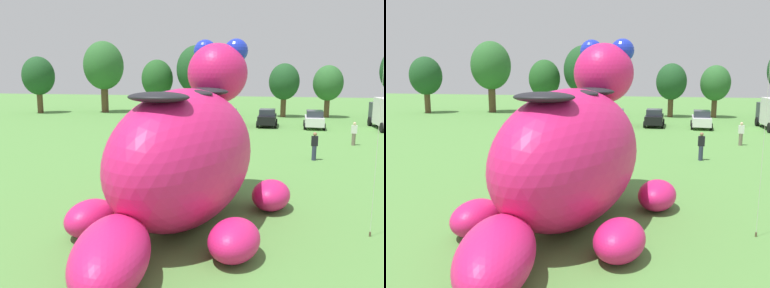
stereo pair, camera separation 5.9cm
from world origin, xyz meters
TOP-DOWN VIEW (x-y plane):
  - ground_plane at (0.00, 0.00)m, footprint 160.00×160.00m
  - giant_inflatable_creature at (1.40, -0.64)m, footprint 7.32×13.14m
  - car_green at (-8.23, 26.86)m, footprint 2.17×4.22m
  - car_silver at (-4.57, 26.54)m, footprint 2.00×4.13m
  - car_red at (-0.46, 25.46)m, footprint 2.17×4.22m
  - car_black at (3.26, 26.27)m, footprint 1.98×4.12m
  - car_white at (7.72, 25.85)m, footprint 2.05×4.16m
  - tree_far_left at (-26.92, 33.76)m, footprint 4.19×4.19m
  - tree_left at (-18.87, 36.56)m, footprint 5.34×5.34m
  - tree_mid_left at (-10.55, 33.99)m, footprint 3.89×3.89m
  - tree_centre_left at (-5.59, 33.99)m, footprint 4.82×4.82m
  - tree_centre at (4.82, 35.70)m, footprint 3.62×3.62m
  - tree_centre_right at (9.91, 36.25)m, footprint 3.49×3.49m
  - spectator_near_inflatable at (1.59, 6.01)m, footprint 0.38×0.26m
  - spectator_mid_field at (9.81, 16.77)m, footprint 0.38×0.26m
  - spectator_by_cars at (6.59, 10.81)m, footprint 0.38×0.26m
  - spectator_wandering at (-0.31, 8.80)m, footprint 0.38×0.26m

SIDE VIEW (x-z plane):
  - ground_plane at x=0.00m, z-range 0.00..0.00m
  - spectator_near_inflatable at x=1.59m, z-range 0.00..1.71m
  - spectator_mid_field at x=9.81m, z-range 0.00..1.71m
  - spectator_by_cars at x=6.59m, z-range 0.00..1.71m
  - spectator_wandering at x=-0.31m, z-range 0.00..1.71m
  - car_green at x=-8.23m, z-range 0.00..1.72m
  - car_silver at x=-4.57m, z-range 0.00..1.72m
  - car_red at x=-0.46m, z-range 0.00..1.72m
  - car_black at x=3.26m, z-range 0.00..1.72m
  - car_white at x=7.72m, z-range 0.00..1.72m
  - giant_inflatable_creature at x=1.40m, z-range -0.88..5.70m
  - tree_centre_right at x=9.91m, z-range 0.95..7.14m
  - tree_centre at x=4.82m, z-range 0.99..7.41m
  - tree_mid_left at x=-10.55m, z-range 1.06..7.97m
  - tree_far_left at x=-26.92m, z-range 1.14..8.58m
  - tree_centre_left at x=-5.59m, z-range 1.32..9.88m
  - tree_left at x=-18.87m, z-range 1.46..10.94m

